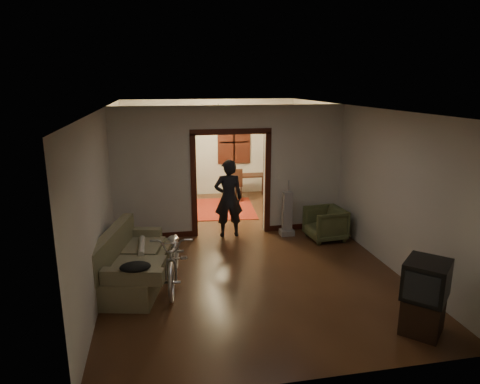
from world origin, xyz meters
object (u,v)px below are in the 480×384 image
object	(u,v)px
armchair	(325,224)
locker	(166,171)
sofa	(135,257)
bicycle	(174,256)
desk	(251,186)
person	(228,198)

from	to	relation	value
armchair	locker	xyz separation A→B (m)	(-3.22, 3.81, 0.52)
sofa	armchair	xyz separation A→B (m)	(3.87, 1.32, -0.12)
sofa	bicycle	size ratio (longest dim) A/B	1.09
armchair	locker	distance (m)	5.01
sofa	desk	world-z (taller)	sofa
locker	armchair	bearing A→B (deg)	-36.64
bicycle	armchair	bearing A→B (deg)	30.17
bicycle	locker	xyz separation A→B (m)	(0.02, 5.28, 0.38)
sofa	armchair	world-z (taller)	sofa
sofa	armchair	bearing A→B (deg)	32.02
sofa	locker	bearing A→B (deg)	95.93
bicycle	person	world-z (taller)	person
armchair	person	size ratio (longest dim) A/B	0.45
sofa	desk	bearing A→B (deg)	71.62
armchair	person	xyz separation A→B (m)	(-1.98, 0.62, 0.50)
bicycle	person	distance (m)	2.47
sofa	person	world-z (taller)	person
bicycle	locker	size ratio (longest dim) A/B	1.07
bicycle	locker	world-z (taller)	locker
armchair	locker	size ratio (longest dim) A/B	0.44
person	desk	bearing A→B (deg)	-110.63
desk	bicycle	bearing A→B (deg)	-115.79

